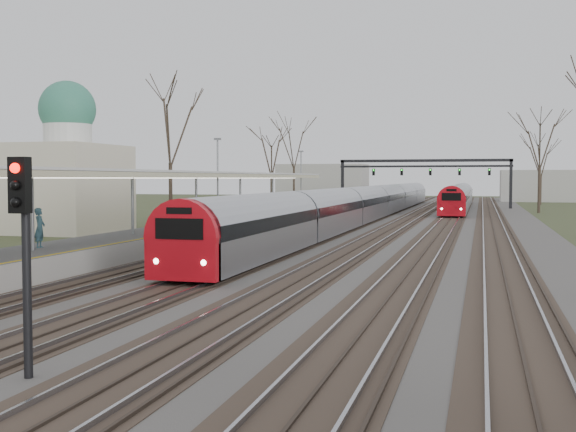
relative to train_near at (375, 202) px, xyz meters
name	(u,v)px	position (x,y,z in m)	size (l,w,h in m)	color
track_bed	(396,222)	(2.76, -6.48, -1.42)	(24.00, 160.00, 0.22)	#474442
platform	(217,229)	(-6.55, -23.98, -0.98)	(3.50, 69.00, 1.00)	#9E9B93
canopy	(189,175)	(-6.55, -28.50, 2.45)	(4.10, 50.00, 3.11)	slate
dome_building	(46,178)	(-19.21, -23.48, 2.24)	(10.00, 8.00, 10.30)	beige
signal_gantry	(425,169)	(2.79, 23.51, 3.43)	(21.00, 0.59, 6.08)	black
tree_west_far	(170,124)	(-14.50, -13.48, 6.54)	(5.50, 5.50, 11.33)	#2D231C
train_near	(375,202)	(0.00, 0.00, 0.00)	(2.62, 90.21, 3.05)	#9A9CA3
train_far	(459,197)	(7.00, 22.20, 0.00)	(2.62, 45.21, 3.05)	#9A9CA3
passenger	(40,228)	(-6.89, -42.52, 0.31)	(0.57, 0.38, 1.58)	#294650
signal_post	(24,234)	(1.75, -55.76, 1.25)	(0.35, 0.45, 4.10)	black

